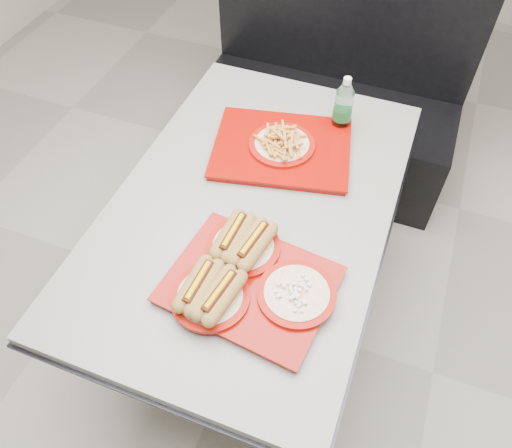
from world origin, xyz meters
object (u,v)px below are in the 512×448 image
at_px(diner_table, 253,232).
at_px(booth_bench, 329,99).
at_px(tray_near, 244,277).
at_px(tray_far, 282,146).
at_px(water_bottle, 343,108).

bearing_deg(diner_table, booth_bench, 90.00).
bearing_deg(tray_near, tray_far, 98.20).
xyz_separation_m(diner_table, tray_near, (0.09, -0.31, 0.20)).
xyz_separation_m(booth_bench, tray_far, (0.01, -0.83, 0.38)).
distance_m(diner_table, tray_near, 0.38).
xyz_separation_m(tray_near, tray_far, (-0.08, 0.57, -0.01)).
relative_size(diner_table, tray_far, 2.54).
distance_m(tray_near, water_bottle, 0.78).
distance_m(tray_far, water_bottle, 0.27).
bearing_deg(booth_bench, tray_far, -89.22).
relative_size(tray_far, water_bottle, 2.49).
bearing_deg(tray_near, water_bottle, 83.95).
relative_size(diner_table, booth_bench, 1.05).
bearing_deg(tray_near, diner_table, 106.94).
distance_m(booth_bench, tray_far, 0.91).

